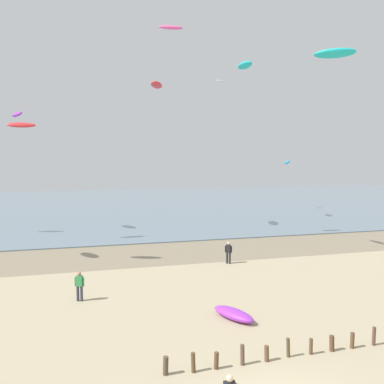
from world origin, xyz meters
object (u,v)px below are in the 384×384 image
(kite_aloft_2, at_px, (17,114))
(kite_aloft_10, at_px, (287,162))
(kite_aloft_0, at_px, (335,53))
(kite_aloft_9, at_px, (21,125))
(person_far_down_beach, at_px, (79,285))
(kite_aloft_3, at_px, (171,27))
(person_trailing_behind, at_px, (228,252))
(kite_aloft_6, at_px, (157,85))
(kite_aloft_1, at_px, (245,65))
(grounded_kite, at_px, (233,314))
(kite_aloft_5, at_px, (220,81))

(kite_aloft_2, xyz_separation_m, kite_aloft_10, (33.49, 2.83, -5.20))
(kite_aloft_0, distance_m, kite_aloft_9, 27.82)
(person_far_down_beach, xyz_separation_m, kite_aloft_9, (-5.00, 17.43, 10.37))
(kite_aloft_3, xyz_separation_m, kite_aloft_10, (18.69, 11.81, -12.73))
(person_far_down_beach, xyz_separation_m, kite_aloft_2, (-6.14, 23.70, 11.95))
(person_trailing_behind, height_order, kite_aloft_10, kite_aloft_10)
(person_trailing_behind, height_order, kite_aloft_6, kite_aloft_6)
(kite_aloft_1, distance_m, kite_aloft_9, 21.11)
(kite_aloft_1, height_order, kite_aloft_2, kite_aloft_1)
(person_trailing_behind, distance_m, kite_aloft_2, 27.70)
(kite_aloft_0, height_order, kite_aloft_2, kite_aloft_0)
(person_far_down_beach, height_order, kite_aloft_9, kite_aloft_9)
(kite_aloft_0, bearing_deg, person_trailing_behind, 13.54)
(person_trailing_behind, relative_size, kite_aloft_3, 0.74)
(grounded_kite, bearing_deg, person_trailing_behind, 135.86)
(kite_aloft_3, distance_m, kite_aloft_10, 25.51)
(kite_aloft_3, bearing_deg, kite_aloft_9, 173.79)
(grounded_kite, bearing_deg, kite_aloft_6, 152.77)
(person_trailing_behind, xyz_separation_m, kite_aloft_5, (9.08, 28.34, 18.53))
(kite_aloft_6, bearing_deg, kite_aloft_3, 20.88)
(kite_aloft_1, bearing_deg, kite_aloft_9, -117.85)
(kite_aloft_6, relative_size, kite_aloft_9, 1.36)
(person_far_down_beach, distance_m, kite_aloft_3, 25.91)
(person_far_down_beach, bearing_deg, kite_aloft_2, 104.53)
(person_far_down_beach, relative_size, person_trailing_behind, 1.00)
(kite_aloft_1, distance_m, kite_aloft_5, 26.81)
(kite_aloft_3, bearing_deg, person_trailing_behind, -69.08)
(grounded_kite, xyz_separation_m, kite_aloft_3, (1.08, 19.56, 20.15))
(kite_aloft_3, bearing_deg, kite_aloft_2, 153.75)
(kite_aloft_5, xyz_separation_m, kite_aloft_6, (-11.76, -12.52, -3.18))
(kite_aloft_6, xyz_separation_m, kite_aloft_9, (-13.54, -4.13, -4.98))
(kite_aloft_9, bearing_deg, person_trailing_behind, 143.15)
(kite_aloft_2, relative_size, kite_aloft_9, 1.08)
(grounded_kite, distance_m, kite_aloft_6, 30.89)
(kite_aloft_5, relative_size, kite_aloft_10, 0.76)
(kite_aloft_3, distance_m, kite_aloft_5, 22.61)
(person_far_down_beach, bearing_deg, kite_aloft_0, 8.85)
(person_trailing_behind, distance_m, kite_aloft_10, 27.16)
(person_trailing_behind, bearing_deg, person_far_down_beach, -152.91)
(person_trailing_behind, xyz_separation_m, kite_aloft_6, (-2.68, 15.82, 15.35))
(kite_aloft_5, height_order, kite_aloft_10, kite_aloft_5)
(kite_aloft_2, bearing_deg, kite_aloft_0, 28.17)
(person_far_down_beach, distance_m, kite_aloft_5, 43.78)
(kite_aloft_9, bearing_deg, kite_aloft_0, 146.83)
(person_trailing_behind, distance_m, kite_aloft_6, 22.20)
(kite_aloft_3, relative_size, kite_aloft_9, 0.90)
(person_trailing_behind, height_order, kite_aloft_2, kite_aloft_2)
(kite_aloft_5, bearing_deg, person_trailing_behind, -141.90)
(kite_aloft_3, bearing_deg, kite_aloft_5, 63.96)
(grounded_kite, height_order, kite_aloft_3, kite_aloft_3)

